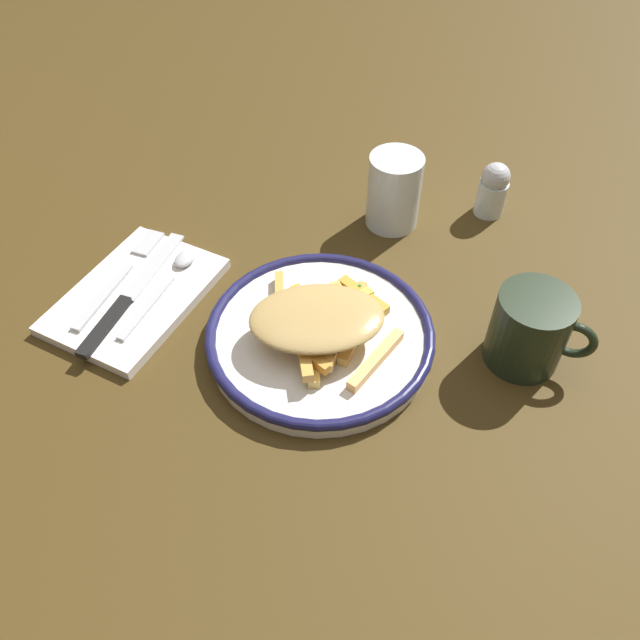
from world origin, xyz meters
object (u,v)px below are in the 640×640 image
(plate, at_px, (320,335))
(spoon, at_px, (170,277))
(coffee_mug, at_px, (530,330))
(water_glass, at_px, (397,192))
(salt_shaker, at_px, (493,189))
(napkin, at_px, (135,296))
(fries_heap, at_px, (321,321))
(fork, at_px, (120,277))
(knife, at_px, (125,301))

(plate, distance_m, spoon, 0.20)
(spoon, xyz_separation_m, coffee_mug, (0.40, 0.06, 0.03))
(water_glass, relative_size, salt_shaker, 1.31)
(napkin, bearing_deg, salt_shaker, 44.43)
(fries_heap, xyz_separation_m, spoon, (-0.20, 0.01, -0.02))
(coffee_mug, bearing_deg, fork, -169.52)
(spoon, bearing_deg, fries_heap, -2.89)
(napkin, xyz_separation_m, salt_shaker, (0.33, 0.33, 0.03))
(napkin, distance_m, water_glass, 0.34)
(plate, relative_size, salt_shaker, 3.34)
(fries_heap, xyz_separation_m, water_glass, (0.00, 0.23, 0.01))
(napkin, bearing_deg, water_glass, 48.49)
(fork, xyz_separation_m, coffee_mug, (0.46, 0.08, 0.03))
(napkin, distance_m, fork, 0.03)
(coffee_mug, height_order, salt_shaker, coffee_mug)
(coffee_mug, bearing_deg, plate, -161.20)
(fries_heap, distance_m, water_glass, 0.23)
(napkin, distance_m, spoon, 0.05)
(fork, bearing_deg, water_glass, 43.67)
(plate, relative_size, knife, 1.18)
(fries_heap, xyz_separation_m, napkin, (-0.23, -0.02, -0.03))
(water_glass, height_order, salt_shaker, water_glass)
(salt_shaker, bearing_deg, fork, -139.01)
(knife, relative_size, spoon, 1.38)
(spoon, bearing_deg, fork, -157.89)
(coffee_mug, bearing_deg, knife, -164.85)
(plate, bearing_deg, salt_shaker, 69.68)
(plate, xyz_separation_m, water_glass, (0.00, 0.23, 0.04))
(coffee_mug, bearing_deg, salt_shaker, 112.16)
(plate, bearing_deg, napkin, -173.15)
(plate, relative_size, fork, 1.41)
(plate, relative_size, fries_heap, 1.44)
(knife, bearing_deg, water_glass, 50.67)
(water_glass, bearing_deg, spoon, -132.05)
(fries_heap, xyz_separation_m, salt_shaker, (0.11, 0.30, -0.00))
(fork, bearing_deg, spoon, 22.11)
(napkin, height_order, knife, knife)
(fork, distance_m, coffee_mug, 0.47)
(spoon, distance_m, water_glass, 0.30)
(fork, xyz_separation_m, knife, (0.03, -0.03, 0.00))
(napkin, height_order, salt_shaker, salt_shaker)
(fries_heap, xyz_separation_m, knife, (-0.22, -0.04, -0.02))
(spoon, xyz_separation_m, water_glass, (0.20, 0.22, 0.03))
(plate, relative_size, spoon, 1.63)
(fork, bearing_deg, salt_shaker, 40.99)
(napkin, relative_size, water_glass, 2.00)
(fries_heap, relative_size, napkin, 0.89)
(fork, height_order, spoon, spoon)
(napkin, distance_m, salt_shaker, 0.47)
(fork, distance_m, water_glass, 0.35)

